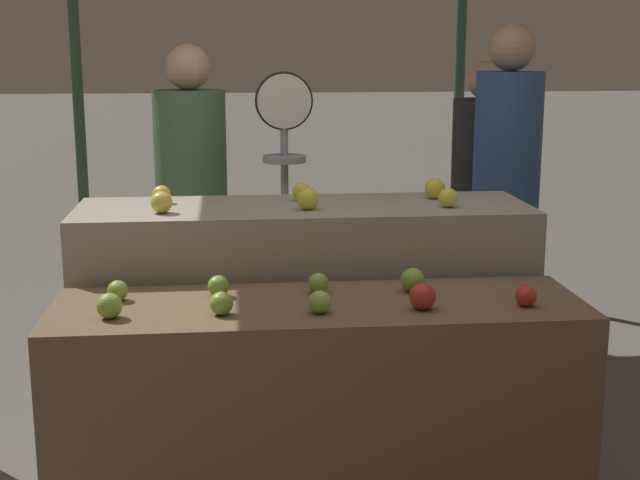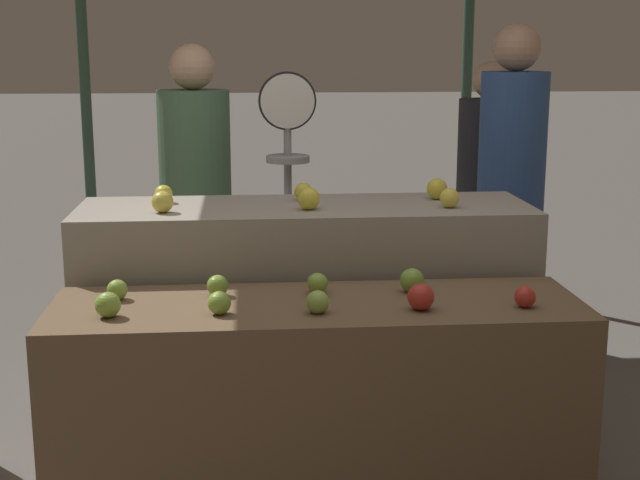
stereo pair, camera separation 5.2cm
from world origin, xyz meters
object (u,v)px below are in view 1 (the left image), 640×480
at_px(produce_scale, 285,166).
at_px(person_vendor_at_scale, 192,190).
at_px(person_customer_right, 506,172).
at_px(person_customer_left, 482,182).

distance_m(produce_scale, person_vendor_at_scale, 0.54).
bearing_deg(person_customer_right, person_vendor_at_scale, 19.25).
height_order(produce_scale, person_vendor_at_scale, person_vendor_at_scale).
height_order(person_vendor_at_scale, person_customer_right, person_customer_right).
distance_m(person_vendor_at_scale, person_customer_right, 1.58).
xyz_separation_m(produce_scale, person_customer_left, (1.16, 0.76, -0.21)).
xyz_separation_m(person_vendor_at_scale, person_customer_right, (1.58, -0.01, 0.07)).
relative_size(person_vendor_at_scale, person_customer_left, 1.06).
bearing_deg(person_vendor_at_scale, person_customer_left, -146.20).
bearing_deg(person_customer_left, produce_scale, 62.09).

